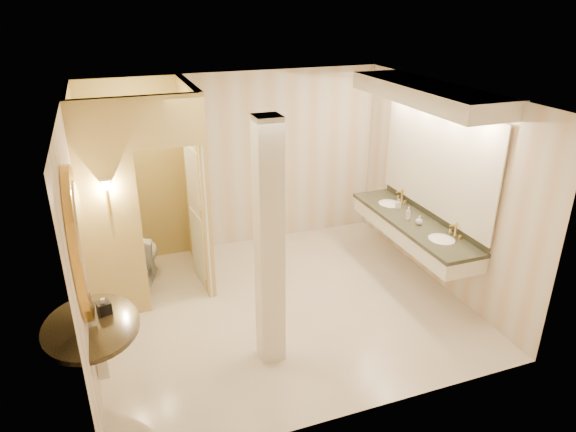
# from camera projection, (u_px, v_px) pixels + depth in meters

# --- Properties ---
(floor) EXTENTS (4.50, 4.50, 0.00)m
(floor) POSITION_uv_depth(u_px,v_px,m) (282.00, 305.00, 6.66)
(floor) COLOR beige
(floor) RESTS_ON ground
(ceiling) EXTENTS (4.50, 4.50, 0.00)m
(ceiling) POSITION_uv_depth(u_px,v_px,m) (281.00, 95.00, 5.58)
(ceiling) COLOR silver
(ceiling) RESTS_ON wall_back
(wall_back) EXTENTS (4.50, 0.02, 2.70)m
(wall_back) POSITION_uv_depth(u_px,v_px,m) (238.00, 162.00, 7.84)
(wall_back) COLOR beige
(wall_back) RESTS_ON floor
(wall_front) EXTENTS (4.50, 0.02, 2.70)m
(wall_front) POSITION_uv_depth(u_px,v_px,m) (359.00, 294.00, 4.40)
(wall_front) COLOR beige
(wall_front) RESTS_ON floor
(wall_left) EXTENTS (0.02, 4.00, 2.70)m
(wall_left) POSITION_uv_depth(u_px,v_px,m) (81.00, 238.00, 5.41)
(wall_left) COLOR beige
(wall_left) RESTS_ON floor
(wall_right) EXTENTS (0.02, 4.00, 2.70)m
(wall_right) POSITION_uv_depth(u_px,v_px,m) (441.00, 187.00, 6.83)
(wall_right) COLOR beige
(wall_right) RESTS_ON floor
(toilet_closet) EXTENTS (1.50, 1.55, 2.70)m
(toilet_closet) POSITION_uv_depth(u_px,v_px,m) (175.00, 191.00, 6.59)
(toilet_closet) COLOR #E2CE76
(toilet_closet) RESTS_ON floor
(wall_sconce) EXTENTS (0.14, 0.14, 0.42)m
(wall_sconce) POSITION_uv_depth(u_px,v_px,m) (106.00, 187.00, 5.73)
(wall_sconce) COLOR gold
(wall_sconce) RESTS_ON toilet_closet
(vanity) EXTENTS (0.75, 2.55, 2.09)m
(vanity) POSITION_uv_depth(u_px,v_px,m) (421.00, 167.00, 6.72)
(vanity) COLOR white
(vanity) RESTS_ON floor
(console_shelf) EXTENTS (1.11, 1.11, 2.00)m
(console_shelf) POSITION_uv_depth(u_px,v_px,m) (85.00, 280.00, 4.61)
(console_shelf) COLOR black
(console_shelf) RESTS_ON floor
(pillar) EXTENTS (0.26, 0.26, 2.70)m
(pillar) POSITION_uv_depth(u_px,v_px,m) (269.00, 247.00, 5.20)
(pillar) COLOR white
(pillar) RESTS_ON floor
(tissue_box) EXTENTS (0.15, 0.15, 0.12)m
(tissue_box) POSITION_uv_depth(u_px,v_px,m) (104.00, 308.00, 4.94)
(tissue_box) COLOR black
(tissue_box) RESTS_ON console_shelf
(toilet) EXTENTS (0.60, 0.81, 0.74)m
(toilet) POSITION_uv_depth(u_px,v_px,m) (143.00, 255.00, 7.14)
(toilet) COLOR white
(toilet) RESTS_ON floor
(soap_bottle_a) EXTENTS (0.07, 0.07, 0.14)m
(soap_bottle_a) POSITION_uv_depth(u_px,v_px,m) (398.00, 203.00, 7.37)
(soap_bottle_a) COLOR beige
(soap_bottle_a) RESTS_ON vanity
(soap_bottle_b) EXTENTS (0.10, 0.10, 0.13)m
(soap_bottle_b) POSITION_uv_depth(u_px,v_px,m) (419.00, 220.00, 6.84)
(soap_bottle_b) COLOR silver
(soap_bottle_b) RESTS_ON vanity
(soap_bottle_c) EXTENTS (0.09, 0.09, 0.18)m
(soap_bottle_c) POSITION_uv_depth(u_px,v_px,m) (408.00, 213.00, 6.98)
(soap_bottle_c) COLOR #C6B28C
(soap_bottle_c) RESTS_ON vanity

